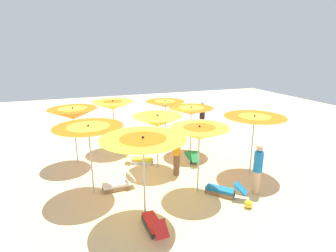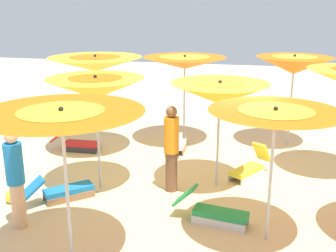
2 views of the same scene
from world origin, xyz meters
name	(u,v)px [view 1 (image 1 of 2)]	position (x,y,z in m)	size (l,w,h in m)	color
ground	(157,169)	(0.00, 0.00, -0.02)	(36.50, 36.50, 0.04)	beige
beach_umbrella_0	(143,144)	(-3.09, 1.34, 2.26)	(2.29, 2.29, 2.50)	#B2B2B7
beach_umbrella_1	(199,133)	(-2.22, -0.73, 2.10)	(1.91, 1.91, 2.36)	#B2B2B7
beach_umbrella_2	(254,120)	(-1.65, -3.26, 2.14)	(2.26, 2.26, 2.36)	#B2B2B7
beach_umbrella_3	(89,131)	(-1.10, 2.58, 2.19)	(2.19, 2.19, 2.40)	#B2B2B7
beach_umbrella_4	(157,121)	(0.12, -0.08, 1.98)	(1.95, 1.95, 2.24)	#B2B2B7
beach_umbrella_5	(191,111)	(1.15, -2.00, 2.01)	(2.00, 2.00, 2.22)	#B2B2B7
beach_umbrella_6	(73,114)	(1.69, 2.98, 2.16)	(1.96, 1.96, 2.44)	#B2B2B7
beach_umbrella_7	(113,106)	(2.79, 1.21, 2.16)	(1.91, 1.91, 2.42)	#B2B2B7
beach_umbrella_8	(165,104)	(3.47, -1.59, 1.91)	(2.03, 2.03, 2.12)	#B2B2B7
lounger_0	(191,157)	(0.26, -1.65, 0.21)	(1.36, 0.55, 0.61)	silver
lounger_1	(140,159)	(0.77, 0.51, 0.22)	(0.92, 1.19, 0.70)	silver
lounger_2	(173,137)	(2.99, -1.85, 0.21)	(1.17, 0.58, 0.63)	silver
lounger_3	(223,190)	(-2.70, -1.44, 0.20)	(1.22, 1.17, 0.55)	olive
lounger_4	(154,224)	(-3.64, 1.25, 0.20)	(1.28, 0.41, 0.56)	#333338
lounger_5	(118,184)	(-1.10, 1.75, 0.21)	(0.43, 1.16, 0.63)	olive
beachgoer_0	(258,169)	(-2.95, -2.54, 0.90)	(0.30, 0.30, 1.72)	#D8A87F
beachgoer_1	(177,152)	(-0.75, -0.55, 0.93)	(0.30, 0.30, 1.77)	brown
beachgoer_2	(202,117)	(3.71, -3.89, 0.99)	(0.30, 0.30, 1.86)	beige
beach_ball	(248,204)	(-3.60, -1.78, 0.13)	(0.26, 0.26, 0.26)	yellow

